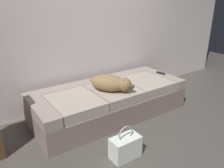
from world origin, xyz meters
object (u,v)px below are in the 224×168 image
Objects in this scene: dog_tan at (111,83)px; handbag at (125,147)px; couch at (110,100)px; tv_remote at (161,73)px.

handbag is (-0.32, -0.74, -0.42)m from dog_tan.
couch is 1.03m from tv_remote.
dog_tan is at bearing 66.28° from handbag.
couch is at bearing 169.54° from tv_remote.
handbag is at bearing -113.72° from dog_tan.
couch is 5.81× the size of handbag.
tv_remote is (1.00, -0.01, 0.23)m from couch.
handbag is at bearing -114.70° from couch.
dog_tan is 0.91m from handbag.
dog_tan is at bearing -119.48° from couch.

